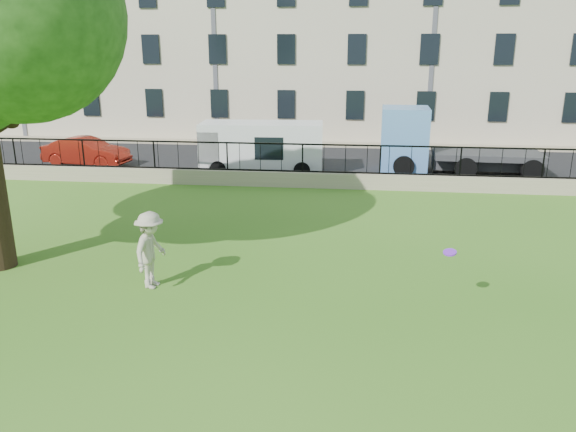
# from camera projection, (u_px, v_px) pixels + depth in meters

# --- Properties ---
(ground) EXTENTS (120.00, 120.00, 0.00)m
(ground) POSITION_uv_depth(u_px,v_px,m) (243.00, 334.00, 10.79)
(ground) COLOR #346A19
(ground) RESTS_ON ground
(retaining_wall) EXTENTS (50.00, 0.40, 0.60)m
(retaining_wall) POSITION_uv_depth(u_px,v_px,m) (302.00, 179.00, 22.11)
(retaining_wall) COLOR gray
(retaining_wall) RESTS_ON ground
(iron_railing) EXTENTS (50.00, 0.05, 1.13)m
(iron_railing) POSITION_uv_depth(u_px,v_px,m) (303.00, 158.00, 21.86)
(iron_railing) COLOR black
(iron_railing) RESTS_ON retaining_wall
(street) EXTENTS (60.00, 9.00, 0.01)m
(street) POSITION_uv_depth(u_px,v_px,m) (312.00, 163.00, 26.66)
(street) COLOR black
(street) RESTS_ON ground
(sidewalk) EXTENTS (60.00, 1.40, 0.12)m
(sidewalk) POSITION_uv_depth(u_px,v_px,m) (319.00, 144.00, 31.59)
(sidewalk) COLOR gray
(sidewalk) RESTS_ON ground
(building_row) EXTENTS (56.40, 10.40, 13.80)m
(building_row) POSITION_uv_depth(u_px,v_px,m) (327.00, 20.00, 35.00)
(building_row) COLOR beige
(building_row) RESTS_ON ground
(man) EXTENTS (0.80, 1.23, 1.79)m
(man) POSITION_uv_depth(u_px,v_px,m) (151.00, 250.00, 12.68)
(man) COLOR #B3A992
(man) RESTS_ON ground
(frisbee) EXTENTS (0.30, 0.29, 0.12)m
(frisbee) POSITION_uv_depth(u_px,v_px,m) (450.00, 252.00, 11.39)
(frisbee) COLOR #7825D5
(red_sedan) EXTENTS (4.09, 1.82, 1.30)m
(red_sedan) POSITION_uv_depth(u_px,v_px,m) (86.00, 152.00, 26.00)
(red_sedan) COLOR #A52114
(red_sedan) RESTS_ON street
(white_van) EXTENTS (5.35, 2.34, 2.20)m
(white_van) POSITION_uv_depth(u_px,v_px,m) (262.00, 148.00, 24.39)
(white_van) COLOR silver
(white_van) RESTS_ON street
(blue_truck) EXTENTS (6.79, 2.64, 2.81)m
(blue_truck) POSITION_uv_depth(u_px,v_px,m) (459.00, 141.00, 24.28)
(blue_truck) COLOR #5B90D6
(blue_truck) RESTS_ON street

